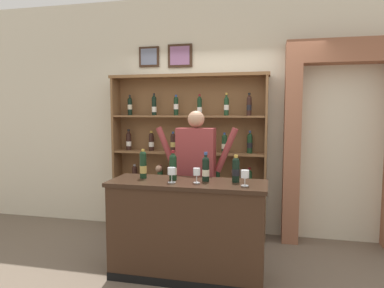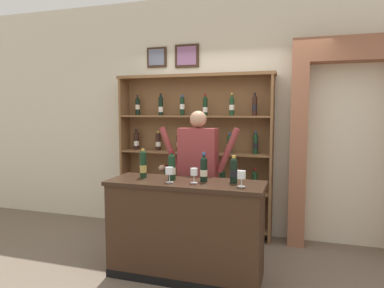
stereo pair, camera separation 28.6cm
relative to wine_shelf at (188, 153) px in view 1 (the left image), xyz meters
The scene contains 13 objects.
ground_plane 1.74m from the wine_shelf, 70.48° to the right, with size 14.00×14.00×0.02m, color #6B5B4C.
back_wall 0.70m from the wine_shelf, 26.44° to the left, with size 12.00×0.19×3.22m.
wine_shelf is the anchor object (origin of this frame).
archway_doorway 1.98m from the wine_shelf, ahead, with size 1.41×0.45×2.53m.
tasting_counter 1.43m from the wine_shelf, 77.05° to the right, with size 1.57×0.55×0.98m.
shopkeeper 0.73m from the wine_shelf, 69.62° to the right, with size 0.98×0.22×1.68m.
tasting_bottle_brunello 1.21m from the wine_shelf, 99.35° to the right, with size 0.07×0.07×0.30m.
tasting_bottle_grappa 1.22m from the wine_shelf, 83.92° to the right, with size 0.08×0.08×0.30m.
tasting_bottle_vin_santo 1.29m from the wine_shelf, 68.87° to the right, with size 0.07×0.07×0.29m.
tasting_bottle_prosecco 1.41m from the wine_shelf, 57.25° to the right, with size 0.07×0.07×0.27m.
wine_glass_center 1.59m from the wine_shelf, 57.15° to the right, with size 0.08×0.08×0.15m.
wine_glass_right 1.35m from the wine_shelf, 83.48° to the right, with size 0.08×0.08×0.15m.
wine_glass_left 1.37m from the wine_shelf, 73.18° to the right, with size 0.07×0.07×0.15m.
Camera 1 is at (0.64, -3.27, 1.69)m, focal length 32.20 mm.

